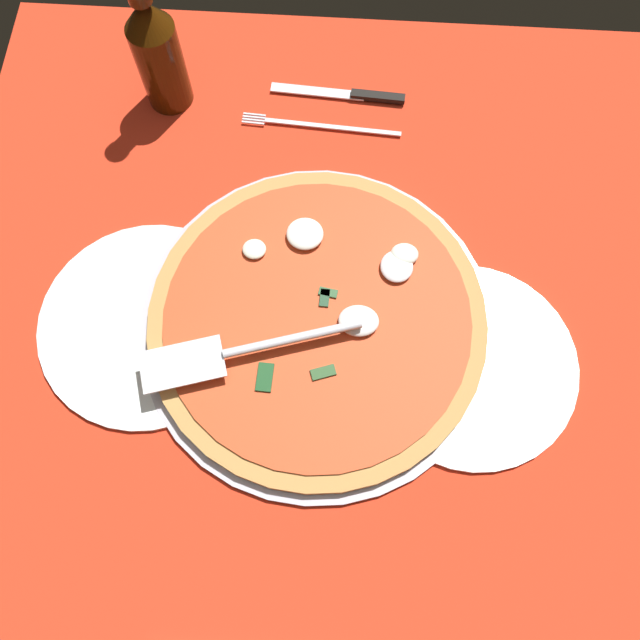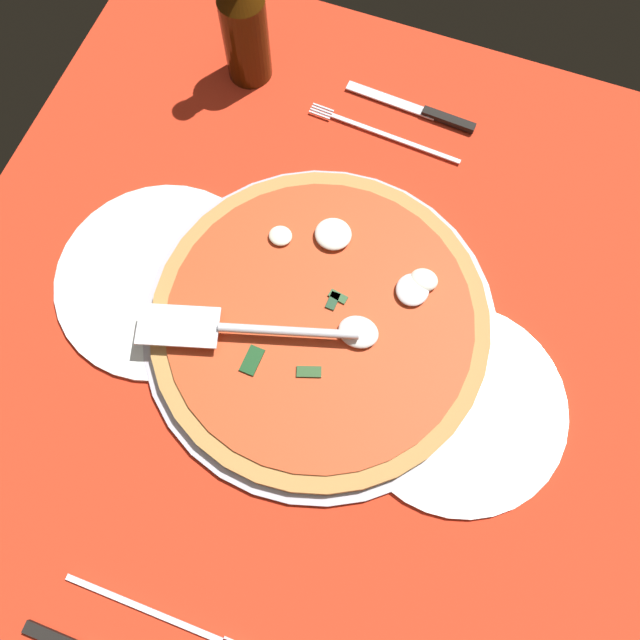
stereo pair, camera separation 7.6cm
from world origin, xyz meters
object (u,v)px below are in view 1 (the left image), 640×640
dinner_plate_left (151,322)px  pizza (320,319)px  pizza_server (245,351)px  place_setting_far (338,111)px  beer_bottle (159,49)px  dinner_plate_right (473,365)px

dinner_plate_left → pizza: size_ratio=0.65×
dinner_plate_left → pizza_server: size_ratio=1.05×
place_setting_far → beer_bottle: beer_bottle is taller
beer_bottle → dinner_plate_right: bearing=-41.6°
dinner_plate_right → place_setting_far: bearing=116.8°
dinner_plate_left → dinner_plate_right: size_ratio=1.04×
dinner_plate_right → pizza: (-17.84, 3.95, 1.45)cm
pizza → pizza_server: size_ratio=1.60×
dinner_plate_left → pizza_server: bearing=-18.9°
dinner_plate_left → beer_bottle: bearing=93.2°
beer_bottle → dinner_plate_left: bearing=-86.8°
dinner_plate_right → place_setting_far: size_ratio=1.09×
dinner_plate_left → place_setting_far: size_ratio=1.13×
pizza_server → beer_bottle: size_ratio=1.06×
dinner_plate_left → pizza: (19.89, 1.02, 1.45)cm
dinner_plate_right → pizza_server: (-25.78, -1.15, 3.98)cm
dinner_plate_left → pizza: pizza is taller
pizza → dinner_plate_left: bearing=-177.1°
pizza_server → place_setting_far: pizza_server is taller
place_setting_far → dinner_plate_left: bearing=60.3°
dinner_plate_right → pizza: 18.33cm
pizza → beer_bottle: 38.64cm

